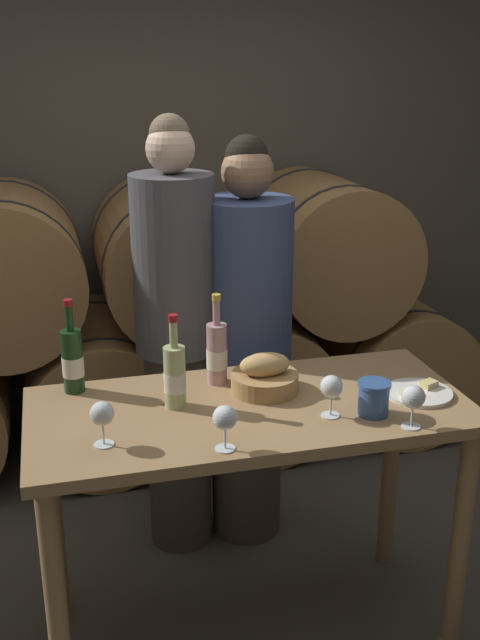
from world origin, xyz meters
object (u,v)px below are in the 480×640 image
object	(u,v)px
wine_glass_left	(225,419)
wine_glass_center	(332,388)
wine_glass_far_left	(102,415)
cheese_plate	(418,392)
wine_bottle_white	(175,376)
wine_bottle_red	(73,360)
person_left	(176,340)
tasting_table	(250,445)
bread_basket	(265,377)
person_right	(247,346)
wine_glass_right	(413,398)
blue_crock	(374,397)
wine_bottle_rose	(217,353)

from	to	relation	value
wine_glass_left	wine_glass_center	bearing A→B (deg)	18.45
wine_glass_far_left	wine_glass_left	distance (m)	0.36
cheese_plate	wine_glass_center	size ratio (longest dim) A/B	1.64
wine_bottle_white	wine_glass_far_left	bearing A→B (deg)	-140.58
wine_bottle_white	wine_bottle_red	bearing A→B (deg)	147.06
person_left	wine_bottle_red	xyz separation A→B (m)	(-0.42, -0.38, 0.11)
cheese_plate	wine_glass_left	distance (m)	0.75
tasting_table	wine_glass_far_left	xyz separation A→B (m)	(-0.48, -0.15, 0.24)
wine_bottle_red	wine_bottle_white	xyz separation A→B (m)	(0.31, -0.20, -0.01)
wine_glass_left	bread_basket	bearing A→B (deg)	58.09
wine_glass_left	tasting_table	bearing A→B (deg)	60.84
bread_basket	tasting_table	bearing A→B (deg)	-128.63
person_right	wine_glass_left	size ratio (longest dim) A/B	12.47
wine_bottle_red	wine_bottle_white	distance (m)	0.37
bread_basket	wine_glass_center	distance (m)	0.28
person_right	wine_glass_right	world-z (taller)	person_right
person_left	wine_glass_far_left	distance (m)	0.87
blue_crock	wine_glass_left	size ratio (longest dim) A/B	0.80
wine_bottle_red	wine_glass_right	xyz separation A→B (m)	(0.99, -0.53, -0.02)
tasting_table	bread_basket	world-z (taller)	bread_basket
wine_bottle_red	bread_basket	size ratio (longest dim) A/B	1.42
blue_crock	wine_glass_left	world-z (taller)	wine_glass_left
wine_bottle_white	wine_bottle_rose	bearing A→B (deg)	41.21
wine_bottle_red	wine_glass_center	size ratio (longest dim) A/B	2.37
wine_bottle_white	wine_glass_left	xyz separation A→B (m)	(0.09, -0.32, -0.01)
wine_bottle_red	wine_bottle_white	bearing A→B (deg)	-32.94
wine_glass_left	wine_glass_right	bearing A→B (deg)	-0.83
wine_bottle_white	wine_glass_center	distance (m)	0.50
person_left	wine_bottle_rose	bearing A→B (deg)	-80.78
person_right	bread_basket	xyz separation A→B (m)	(-0.08, -0.54, 0.10)
tasting_table	wine_bottle_white	distance (m)	0.35
person_right	wine_glass_left	world-z (taller)	person_right
blue_crock	cheese_plate	bearing A→B (deg)	24.54
person_left	wine_bottle_rose	distance (m)	0.45
wine_bottle_rose	wine_glass_far_left	bearing A→B (deg)	-139.83
wine_bottle_white	wine_glass_far_left	xyz separation A→B (m)	(-0.25, -0.20, -0.01)
bread_basket	wine_glass_far_left	world-z (taller)	wine_glass_far_left
bread_basket	person_right	bearing A→B (deg)	81.22
wine_bottle_white	wine_bottle_rose	world-z (taller)	wine_bottle_rose
wine_glass_left	wine_glass_center	world-z (taller)	same
wine_glass_left	wine_glass_right	size ratio (longest dim) A/B	1.00
person_left	wine_bottle_white	bearing A→B (deg)	-100.01
wine_glass_left	cheese_plate	bearing A→B (deg)	15.43
tasting_table	wine_glass_far_left	bearing A→B (deg)	-162.85
wine_bottle_red	wine_glass_center	bearing A→B (deg)	-27.08
wine_bottle_white	person_left	bearing A→B (deg)	79.99
wine_glass_far_left	wine_glass_center	xyz separation A→B (m)	(0.71, 0.01, 0.00)
tasting_table	cheese_plate	bearing A→B (deg)	-6.60
person_left	person_right	distance (m)	0.30
tasting_table	wine_glass_left	xyz separation A→B (m)	(-0.15, -0.26, 0.24)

